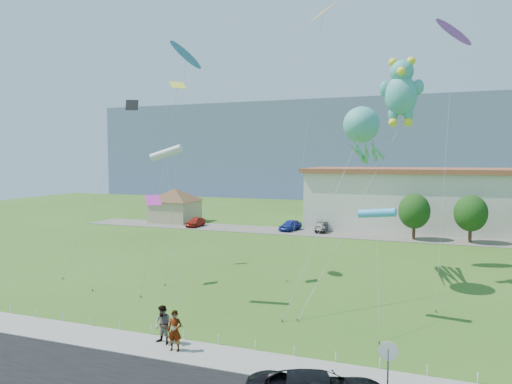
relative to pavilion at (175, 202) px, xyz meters
The scene contains 24 objects.
ground 45.05m from the pavilion, 57.72° to the right, with size 160.00×160.00×0.00m, color #345919.
sidewalk 47.39m from the pavilion, 59.50° to the right, with size 80.00×2.50×0.10m, color gray.
parking_strip 24.37m from the pavilion, ahead, with size 70.00×6.00×0.06m, color #59544C.
hill_ridge 85.96m from the pavilion, 73.69° to the left, with size 160.00×50.00×25.00m, color slate.
pavilion is the anchor object (origin of this frame).
stop_sign 53.90m from the pavilion, 51.56° to the right, with size 0.80×0.07×2.50m.
rope_fence 46.13m from the pavilion, 58.59° to the right, with size 26.05×0.05×0.50m.
tree_near 34.24m from the pavilion, ahead, with size 3.60×3.60×5.47m.
tree_mid 40.20m from the pavilion, ahead, with size 3.60×3.60×5.47m.
pedestrian_left 47.15m from the pavilion, 60.24° to the right, with size 0.73×0.48×2.00m, color gray.
pedestrian_right 46.19m from the pavilion, 60.97° to the right, with size 0.95×0.74×1.96m, color gray.
parked_car_red 6.65m from the pavilion, 33.66° to the right, with size 1.58×3.92×1.34m, color #A01E13.
parked_car_blue 18.87m from the pavilion, ahead, with size 1.65×4.11×1.40m, color navy.
parked_car_black 22.93m from the pavilion, ahead, with size 1.30×3.73×1.23m, color black.
octopus_kite 40.20m from the pavilion, 39.39° to the right, with size 4.64×15.11×13.27m.
teddy_bear_kite 42.06m from the pavilion, 35.23° to the right, with size 6.74×12.42×17.13m.
small_kite_pink 34.16m from the pavilion, 63.52° to the right, with size 3.58×4.30×6.78m.
small_kite_blue 34.21m from the pavilion, 58.32° to the right, with size 1.80×5.20×18.65m.
small_kite_cyan 45.73m from the pavilion, 45.18° to the right, with size 0.88×5.31×6.72m.
small_kite_purple 45.72m from the pavilion, 31.82° to the right, with size 1.94×8.48×19.58m.
small_kite_black 29.09m from the pavilion, 69.26° to the right, with size 2.55×7.75×14.74m.
small_kite_yellow 35.23m from the pavilion, 60.20° to the right, with size 1.29×5.96×15.58m.
small_kite_white 39.34m from the pavilion, 60.89° to the right, with size 3.42×5.08×10.32m.
small_kite_orange 37.61m from the pavilion, 36.94° to the right, with size 2.07×7.92×23.04m.
Camera 1 is at (10.46, -22.00, 9.50)m, focal length 32.00 mm.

